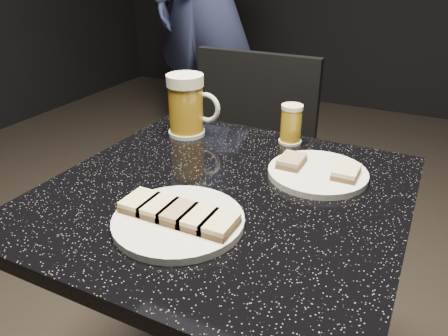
{
  "coord_description": "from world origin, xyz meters",
  "views": [
    {
      "loc": [
        0.34,
        -0.69,
        1.18
      ],
      "look_at": [
        0.0,
        0.0,
        0.8
      ],
      "focal_mm": 35.0,
      "sensor_mm": 36.0,
      "label": 1
    }
  ],
  "objects_px": {
    "plate_small": "(317,173)",
    "beer_mug": "(187,105)",
    "plate_large": "(179,221)",
    "table": "(224,284)",
    "beer_tumbler": "(291,124)",
    "chair": "(240,173)"
  },
  "relations": [
    {
      "from": "beer_mug",
      "to": "beer_tumbler",
      "type": "distance_m",
      "value": 0.27
    },
    {
      "from": "plate_small",
      "to": "chair",
      "type": "xyz_separation_m",
      "value": [
        -0.36,
        0.38,
        -0.25
      ]
    },
    {
      "from": "plate_small",
      "to": "table",
      "type": "height_order",
      "value": "plate_small"
    },
    {
      "from": "table",
      "to": "beer_tumbler",
      "type": "bearing_deg",
      "value": 82.76
    },
    {
      "from": "plate_large",
      "to": "table",
      "type": "distance_m",
      "value": 0.29
    },
    {
      "from": "plate_small",
      "to": "beer_tumbler",
      "type": "bearing_deg",
      "value": 127.0
    },
    {
      "from": "plate_small",
      "to": "table",
      "type": "bearing_deg",
      "value": -136.08
    },
    {
      "from": "plate_large",
      "to": "table",
      "type": "relative_size",
      "value": 0.31
    },
    {
      "from": "plate_large",
      "to": "table",
      "type": "height_order",
      "value": "plate_large"
    },
    {
      "from": "table",
      "to": "chair",
      "type": "relative_size",
      "value": 0.85
    },
    {
      "from": "beer_tumbler",
      "to": "chair",
      "type": "distance_m",
      "value": 0.45
    },
    {
      "from": "table",
      "to": "plate_small",
      "type": "bearing_deg",
      "value": 43.92
    },
    {
      "from": "beer_mug",
      "to": "table",
      "type": "bearing_deg",
      "value": -45.97
    },
    {
      "from": "plate_small",
      "to": "beer_mug",
      "type": "bearing_deg",
      "value": 167.39
    },
    {
      "from": "table",
      "to": "beer_mug",
      "type": "xyz_separation_m",
      "value": [
        -0.22,
        0.23,
        0.32
      ]
    },
    {
      "from": "beer_mug",
      "to": "chair",
      "type": "bearing_deg",
      "value": 87.0
    },
    {
      "from": "plate_small",
      "to": "beer_tumbler",
      "type": "distance_m",
      "value": 0.19
    },
    {
      "from": "plate_small",
      "to": "beer_tumbler",
      "type": "relative_size",
      "value": 2.15
    },
    {
      "from": "table",
      "to": "beer_tumbler",
      "type": "height_order",
      "value": "beer_tumbler"
    },
    {
      "from": "beer_mug",
      "to": "beer_tumbler",
      "type": "bearing_deg",
      "value": 14.58
    },
    {
      "from": "chair",
      "to": "beer_mug",
      "type": "bearing_deg",
      "value": -93.0
    },
    {
      "from": "plate_small",
      "to": "beer_mug",
      "type": "distance_m",
      "value": 0.39
    }
  ]
}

